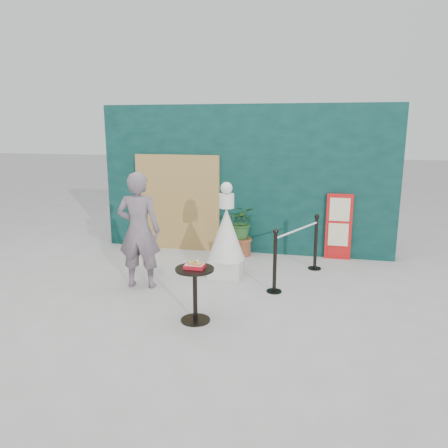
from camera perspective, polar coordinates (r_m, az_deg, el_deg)
ground at (r=6.40m, az=-2.44°, el=-11.12°), size 60.00×60.00×0.00m
back_wall at (r=8.99m, az=2.79°, el=5.81°), size 6.00×0.30×3.00m
bamboo_fence at (r=9.22m, az=-6.09°, el=2.78°), size 1.80×0.08×2.00m
woman at (r=7.12m, az=-11.05°, el=-0.83°), size 0.74×0.54×1.89m
menu_board at (r=8.82m, az=14.74°, el=-0.36°), size 0.50×0.07×1.30m
statue at (r=7.57m, az=0.32°, el=-1.87°), size 0.65×0.65×1.66m
cafe_table at (r=5.89m, az=-3.82°, el=-8.09°), size 0.52×0.52×0.75m
food_basket at (r=5.79m, az=-3.83°, el=-5.41°), size 0.26×0.19×0.11m
planter at (r=8.78m, az=2.34°, el=-0.35°), size 0.60×0.52×1.03m
stanchion_barrier at (r=7.51m, az=9.49°, el=-3.61°), size 0.84×1.54×1.03m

